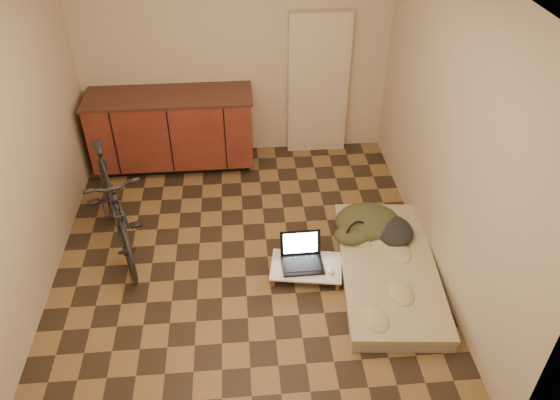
{
  "coord_description": "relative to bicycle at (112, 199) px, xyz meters",
  "views": [
    {
      "loc": [
        0.01,
        -3.86,
        3.58
      ],
      "look_at": [
        0.35,
        0.16,
        0.55
      ],
      "focal_mm": 35.0,
      "sensor_mm": 36.0,
      "label": 1
    }
  ],
  "objects": [
    {
      "name": "laptop",
      "position": [
        1.72,
        -0.53,
        -0.39
      ],
      "size": [
        0.38,
        0.34,
        0.26
      ],
      "rotation": [
        0.0,
        0.0,
        0.02
      ],
      "color": "black",
      "rests_on": "lap_desk"
    },
    {
      "name": "futon",
      "position": [
        2.5,
        -0.66,
        -0.47
      ],
      "size": [
        1.0,
        1.83,
        0.15
      ],
      "rotation": [
        0.0,
        0.0,
        -0.09
      ],
      "color": "#AC9F89",
      "rests_on": "ground"
    },
    {
      "name": "appliance_panel",
      "position": [
        2.15,
        1.63,
        0.3
      ],
      "size": [
        0.7,
        0.1,
        1.7
      ],
      "primitive_type": "cube",
      "color": "beige",
      "rests_on": "ground"
    },
    {
      "name": "headphones",
      "position": [
        2.27,
        -0.3,
        -0.31
      ],
      "size": [
        0.34,
        0.32,
        0.17
      ],
      "primitive_type": null,
      "rotation": [
        0.0,
        0.0,
        0.4
      ],
      "color": "black",
      "rests_on": "futon"
    },
    {
      "name": "room_shell",
      "position": [
        1.2,
        -0.31,
        0.75
      ],
      "size": [
        3.5,
        4.0,
        2.6
      ],
      "color": "brown",
      "rests_on": "ground"
    },
    {
      "name": "clothing_pile",
      "position": [
        2.47,
        -0.17,
        -0.26
      ],
      "size": [
        0.72,
        0.62,
        0.27
      ],
      "primitive_type": null,
      "rotation": [
        0.0,
        0.0,
        -0.09
      ],
      "color": "#393E24",
      "rests_on": "futon"
    },
    {
      "name": "bicycle",
      "position": [
        0.0,
        0.0,
        0.0
      ],
      "size": [
        1.03,
        1.77,
        1.1
      ],
      "primitive_type": "imported",
      "rotation": [
        0.0,
        0.0,
        0.34
      ],
      "color": "black",
      "rests_on": "ground"
    },
    {
      "name": "cabinets",
      "position": [
        0.45,
        1.39,
        -0.08
      ],
      "size": [
        1.84,
        0.62,
        0.91
      ],
      "color": "black",
      "rests_on": "ground"
    },
    {
      "name": "mouse",
      "position": [
        1.96,
        -0.68,
        -0.43
      ],
      "size": [
        0.07,
        0.1,
        0.03
      ],
      "primitive_type": "ellipsoid",
      "rotation": [
        0.0,
        0.0,
        0.17
      ],
      "color": "silver",
      "rests_on": "lap_desk"
    },
    {
      "name": "lap_desk",
      "position": [
        1.76,
        -0.58,
        -0.46
      ],
      "size": [
        0.7,
        0.52,
        0.11
      ],
      "rotation": [
        0.0,
        0.0,
        -0.17
      ],
      "color": "brown",
      "rests_on": "ground"
    }
  ]
}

